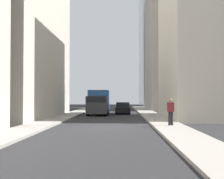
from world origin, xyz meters
TOP-DOWN VIEW (x-y plane):
  - ground_plane at (0.00, 0.00)m, footprint 135.00×135.00m
  - sidewalk_right at (0.00, 4.50)m, footprint 90.00×2.20m
  - sidewalk_left at (0.00, -4.50)m, footprint 90.00×2.20m
  - building_left_far at (29.41, -10.60)m, footprint 13.70×10.00m
  - building_left_midfar at (8.62, -10.59)m, footprint 12.47×10.50m
  - delivery_truck at (14.02, 1.40)m, footprint 6.46×2.25m
  - sedan_black at (16.27, -1.40)m, footprint 4.30×1.78m
  - pedestrian at (-0.40, -4.60)m, footprint 0.26×0.44m
  - discarded_bottle at (4.13, -3.97)m, footprint 0.07×0.07m

SIDE VIEW (x-z plane):
  - ground_plane at x=0.00m, z-range 0.00..0.00m
  - sidewalk_right at x=0.00m, z-range 0.00..0.14m
  - sidewalk_left at x=0.00m, z-range 0.00..0.14m
  - discarded_bottle at x=4.13m, z-range 0.11..0.38m
  - sedan_black at x=16.27m, z-range -0.04..1.37m
  - pedestrian at x=-0.40m, z-range 0.23..2.02m
  - delivery_truck at x=14.02m, z-range 0.04..2.88m
  - building_left_far at x=29.41m, z-range 0.00..19.72m
  - building_left_midfar at x=8.62m, z-range 0.01..20.06m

